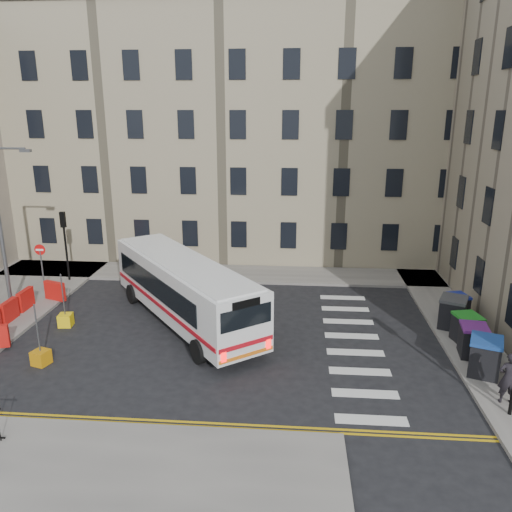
# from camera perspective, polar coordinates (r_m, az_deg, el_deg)

# --- Properties ---
(ground) EXTENTS (120.00, 120.00, 0.00)m
(ground) POSITION_cam_1_polar(r_m,az_deg,el_deg) (22.86, 0.82, -9.21)
(ground) COLOR black
(ground) RESTS_ON ground
(pavement_north) EXTENTS (36.00, 3.20, 0.15)m
(pavement_north) POSITION_cam_1_polar(r_m,az_deg,el_deg) (31.64, -9.03, -1.85)
(pavement_north) COLOR slate
(pavement_north) RESTS_ON ground
(pavement_east) EXTENTS (2.40, 26.00, 0.15)m
(pavement_east) POSITION_cam_1_polar(r_m,az_deg,el_deg) (27.54, 20.54, -5.56)
(pavement_east) COLOR slate
(pavement_east) RESTS_ON ground
(terrace_north) EXTENTS (38.30, 10.80, 17.20)m
(terrace_north) POSITION_cam_1_polar(r_m,az_deg,el_deg) (37.04, -8.65, 14.29)
(terrace_north) COLOR gray
(terrace_north) RESTS_ON ground
(traffic_light_nw) EXTENTS (0.28, 0.22, 4.10)m
(traffic_light_nw) POSITION_cam_1_polar(r_m,az_deg,el_deg) (30.98, -21.04, 2.22)
(traffic_light_nw) COLOR black
(traffic_light_nw) RESTS_ON pavement_west
(streetlamp) EXTENTS (0.50, 0.22, 8.14)m
(streetlamp) POSITION_cam_1_polar(r_m,az_deg,el_deg) (27.31, -27.21, 2.86)
(streetlamp) COLOR #595B5E
(streetlamp) RESTS_ON pavement_west
(no_entry_north) EXTENTS (0.60, 0.08, 3.00)m
(no_entry_north) POSITION_cam_1_polar(r_m,az_deg,el_deg) (29.68, -23.37, -0.22)
(no_entry_north) COLOR #595B5E
(no_entry_north) RESTS_ON pavement_west
(roadworks_barriers) EXTENTS (1.66, 6.26, 1.00)m
(roadworks_barriers) POSITION_cam_1_polar(r_m,az_deg,el_deg) (26.51, -25.69, -5.68)
(roadworks_barriers) COLOR red
(roadworks_barriers) RESTS_ON pavement_west
(bus) EXTENTS (8.88, 10.47, 3.07)m
(bus) POSITION_cam_1_polar(r_m,az_deg,el_deg) (23.91, -8.27, -3.60)
(bus) COLOR silver
(bus) RESTS_ON ground
(wheelie_bin_a) EXTENTS (1.52, 1.62, 1.44)m
(wheelie_bin_a) POSITION_cam_1_polar(r_m,az_deg,el_deg) (21.20, 24.69, -10.36)
(wheelie_bin_a) COLOR black
(wheelie_bin_a) RESTS_ON pavement_east
(wheelie_bin_b) EXTENTS (1.19, 1.32, 1.32)m
(wheelie_bin_b) POSITION_cam_1_polar(r_m,az_deg,el_deg) (22.49, 23.56, -8.85)
(wheelie_bin_b) COLOR black
(wheelie_bin_b) RESTS_ON pavement_east
(wheelie_bin_c) EXTENTS (1.23, 1.34, 1.26)m
(wheelie_bin_c) POSITION_cam_1_polar(r_m,az_deg,el_deg) (23.62, 22.95, -7.63)
(wheelie_bin_c) COLOR black
(wheelie_bin_c) RESTS_ON pavement_east
(wheelie_bin_d) EXTENTS (1.56, 1.65, 1.44)m
(wheelie_bin_d) POSITION_cam_1_polar(r_m,az_deg,el_deg) (24.92, 21.55, -5.99)
(wheelie_bin_d) COLOR black
(wheelie_bin_d) RESTS_ON pavement_east
(wheelie_bin_e) EXTENTS (1.13, 1.23, 1.15)m
(wheelie_bin_e) POSITION_cam_1_polar(r_m,az_deg,el_deg) (26.22, 21.97, -5.28)
(wheelie_bin_e) COLOR black
(wheelie_bin_e) RESTS_ON pavement_east
(pedestrian) EXTENTS (0.71, 0.49, 1.87)m
(pedestrian) POSITION_cam_1_polar(r_m,az_deg,el_deg) (19.52, 26.89, -12.33)
(pedestrian) COLOR black
(pedestrian) RESTS_ON pavement_east
(bollard_yellow) EXTENTS (0.67, 0.67, 0.60)m
(bollard_yellow) POSITION_cam_1_polar(r_m,az_deg,el_deg) (25.46, -20.92, -6.85)
(bollard_yellow) COLOR yellow
(bollard_yellow) RESTS_ON ground
(bollard_chevron) EXTENTS (0.75, 0.75, 0.60)m
(bollard_chevron) POSITION_cam_1_polar(r_m,az_deg,el_deg) (22.22, -23.36, -10.60)
(bollard_chevron) COLOR #C37C0B
(bollard_chevron) RESTS_ON ground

